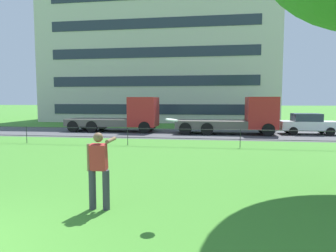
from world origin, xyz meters
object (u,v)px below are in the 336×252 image
apartment_building_background (163,48)px  car_white_left (308,124)px  flatbed_truck_far_left (126,116)px  flatbed_truck_far_right (240,118)px  person_thrower (99,168)px  frisbee (172,120)px

apartment_building_background → car_white_left: bearing=-50.1°
flatbed_truck_far_left → flatbed_truck_far_right: 8.94m
car_white_left → person_thrower: bearing=-120.5°
car_white_left → apartment_building_background: bearing=129.9°
frisbee → apartment_building_background: 33.80m
frisbee → car_white_left: frisbee is taller
car_white_left → apartment_building_background: (-13.45, 16.09, 8.64)m
flatbed_truck_far_left → car_white_left: bearing=0.1°
car_white_left → flatbed_truck_far_left: bearing=-179.9°
frisbee → flatbed_truck_far_left: 17.45m
person_thrower → apartment_building_background: apartment_building_background is taller
car_white_left → frisbee: bearing=-115.9°
flatbed_truck_far_left → flatbed_truck_far_right: size_ratio=1.00×
flatbed_truck_far_right → person_thrower: bearing=-106.7°
frisbee → flatbed_truck_far_right: 16.17m
frisbee → person_thrower: bearing=178.4°
flatbed_truck_far_left → person_thrower: bearing=-75.6°
flatbed_truck_far_left → car_white_left: size_ratio=1.83×
flatbed_truck_far_left → apartment_building_background: 18.09m
person_thrower → flatbed_truck_far_right: 16.50m
person_thrower → flatbed_truck_far_left: 16.89m
car_white_left → flatbed_truck_far_right: bearing=-173.1°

